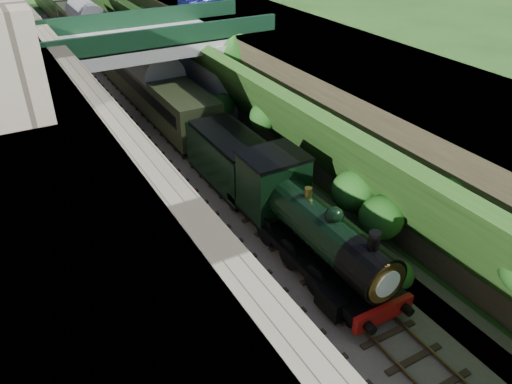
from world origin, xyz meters
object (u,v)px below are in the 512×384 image
road_bridge (156,67)px  tender (231,162)px  tree (233,55)px  car_blue (206,0)px  locomotive (308,225)px

road_bridge → tender: bearing=-88.6°
tender → tree: bearing=61.7°
tree → car_blue: car_blue is taller
road_bridge → tender: size_ratio=2.67×
car_blue → locomotive: bearing=151.4°
road_bridge → car_blue: (6.20, 4.96, 2.95)m
car_blue → locomotive: size_ratio=0.45×
tree → locomotive: bearing=-106.3°
road_bridge → locomotive: (0.26, -17.95, -2.18)m
locomotive → tender: bearing=90.0°
tree → locomotive: 17.01m
car_blue → tree: bearing=155.6°
tree → tender: 10.39m
road_bridge → car_blue: car_blue is taller
road_bridge → locomotive: 18.08m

